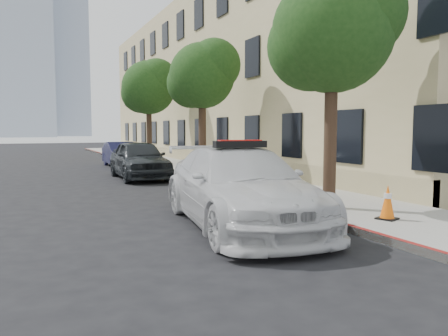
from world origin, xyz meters
TOP-DOWN VIEW (x-y plane):
  - ground at (0.00, 0.00)m, footprint 120.00×120.00m
  - sidewalk at (3.60, 10.00)m, footprint 3.20×50.00m
  - curb_strip at (2.06, 10.00)m, footprint 0.12×50.00m
  - building at (9.20, 15.00)m, footprint 8.00×36.00m
  - tower_left at (-4.00, 120.00)m, footprint 18.00×14.00m
  - tower_right at (9.00, 135.00)m, footprint 14.00×14.00m
  - tree_near at (2.93, -2.01)m, footprint 2.92×2.82m
  - tree_mid at (2.93, 5.99)m, footprint 2.77×2.64m
  - tree_far at (2.93, 13.99)m, footprint 3.10×3.00m
  - police_car at (0.40, -2.23)m, footprint 3.03×5.92m
  - parked_car_mid at (0.65, 7.34)m, footprint 1.98×4.71m
  - parked_car_far at (1.20, 13.54)m, footprint 1.43×4.07m
  - fire_hydrant at (2.35, 1.36)m, footprint 0.37×0.34m
  - traffic_cone at (3.13, -3.61)m, footprint 0.48×0.48m

SIDE VIEW (x-z plane):
  - ground at x=0.00m, z-range 0.00..0.00m
  - sidewalk at x=3.60m, z-range 0.00..0.15m
  - curb_strip at x=2.06m, z-range 0.00..0.15m
  - traffic_cone at x=3.13m, z-range 0.15..0.87m
  - fire_hydrant at x=2.35m, z-range 0.14..1.02m
  - parked_car_far at x=1.20m, z-range 0.00..1.34m
  - parked_car_mid at x=0.65m, z-range 0.00..1.59m
  - police_car at x=0.40m, z-range -0.07..1.72m
  - tree_mid at x=2.93m, z-range 1.45..6.88m
  - tree_near at x=2.93m, z-range 1.46..7.08m
  - tree_far at x=2.93m, z-range 1.48..7.29m
  - building at x=9.20m, z-range 0.00..10.00m
  - tower_right at x=9.00m, z-range 0.00..44.00m
  - tower_left at x=-4.00m, z-range 0.00..60.00m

